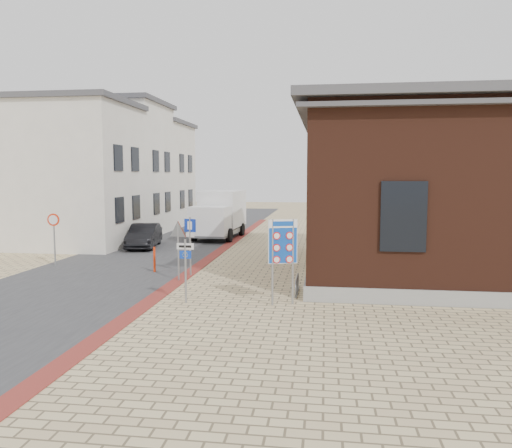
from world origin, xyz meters
The scene contains 16 objects.
ground centered at (0.00, 0.00, 0.00)m, with size 120.00×120.00×0.00m, color tan.
road_strip centered at (-5.50, 15.00, 0.01)m, with size 7.00×60.00×0.02m, color #38383A.
curb_strip centered at (-2.00, 10.00, 0.01)m, with size 0.60×40.00×0.02m, color maroon.
brick_building centered at (8.99, 7.00, 3.49)m, with size 13.00×13.00×6.80m.
townhouse_near centered at (-10.99, 12.00, 4.17)m, with size 7.40×6.40×8.30m.
townhouse_mid centered at (-10.99, 18.00, 4.57)m, with size 7.40×6.40×9.10m.
townhouse_far centered at (-10.99, 24.00, 4.17)m, with size 7.40×6.40×8.30m.
bike_rack centered at (2.65, 2.20, 0.26)m, with size 0.08×1.80×0.60m.
sedan centered at (-6.50, 11.81, 0.68)m, with size 1.43×4.10×1.35m, color black.
box_truck centered at (-3.19, 16.64, 1.58)m, with size 2.75×5.95×3.05m.
border_sign centered at (2.29, 0.50, 1.95)m, with size 0.90×0.33×2.72m.
essen_sign centered at (-0.80, 0.30, 1.33)m, with size 0.55×0.07×2.05m.
parking_sign centered at (-1.80, 4.50, 1.63)m, with size 0.51×0.21×2.40m.
yield_sign centered at (-2.00, 3.50, 1.73)m, with size 0.79×0.30×2.29m.
speed_sign centered at (-8.40, 5.74, 1.59)m, with size 0.56×0.07×2.38m.
bollard centered at (-3.50, 5.00, 0.54)m, with size 0.10×0.10×1.07m, color red.
Camera 1 is at (3.59, -14.92, 4.09)m, focal length 35.00 mm.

